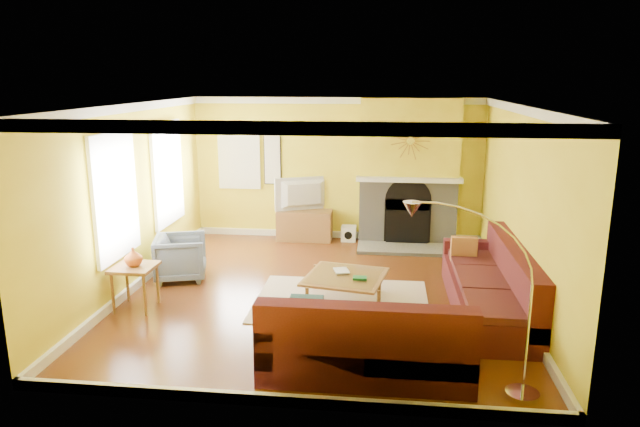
# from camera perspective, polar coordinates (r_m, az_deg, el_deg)

# --- Properties ---
(floor) EXTENTS (5.50, 6.00, 0.02)m
(floor) POSITION_cam_1_polar(r_m,az_deg,el_deg) (8.40, -0.07, -7.98)
(floor) COLOR brown
(floor) RESTS_ON ground
(ceiling) EXTENTS (5.50, 6.00, 0.02)m
(ceiling) POSITION_cam_1_polar(r_m,az_deg,el_deg) (7.83, -0.08, 10.90)
(ceiling) COLOR white
(ceiling) RESTS_ON ground
(wall_back) EXTENTS (5.50, 0.02, 2.70)m
(wall_back) POSITION_cam_1_polar(r_m,az_deg,el_deg) (10.95, 1.73, 4.47)
(wall_back) COLOR yellow
(wall_back) RESTS_ON ground
(wall_front) EXTENTS (5.50, 0.02, 2.70)m
(wall_front) POSITION_cam_1_polar(r_m,az_deg,el_deg) (5.13, -3.93, -6.03)
(wall_front) COLOR yellow
(wall_front) RESTS_ON ground
(wall_left) EXTENTS (0.02, 6.00, 2.70)m
(wall_left) POSITION_cam_1_polar(r_m,az_deg,el_deg) (8.75, -18.34, 1.50)
(wall_left) COLOR yellow
(wall_left) RESTS_ON ground
(wall_right) EXTENTS (0.02, 6.00, 2.70)m
(wall_right) POSITION_cam_1_polar(r_m,az_deg,el_deg) (8.17, 19.53, 0.59)
(wall_right) COLOR yellow
(wall_right) RESTS_ON ground
(baseboard) EXTENTS (5.50, 6.00, 0.12)m
(baseboard) POSITION_cam_1_polar(r_m,az_deg,el_deg) (8.37, -0.07, -7.53)
(baseboard) COLOR white
(baseboard) RESTS_ON floor
(crown_molding) EXTENTS (5.50, 6.00, 0.12)m
(crown_molding) POSITION_cam_1_polar(r_m,az_deg,el_deg) (7.83, -0.08, 10.39)
(crown_molding) COLOR white
(crown_molding) RESTS_ON ceiling
(window_left_near) EXTENTS (0.06, 1.22, 1.72)m
(window_left_near) POSITION_cam_1_polar(r_m,az_deg,el_deg) (9.88, -15.09, 3.92)
(window_left_near) COLOR white
(window_left_near) RESTS_ON wall_left
(window_left_far) EXTENTS (0.06, 1.22, 1.72)m
(window_left_far) POSITION_cam_1_polar(r_m,az_deg,el_deg) (8.18, -19.89, 1.65)
(window_left_far) COLOR white
(window_left_far) RESTS_ON wall_left
(window_back) EXTENTS (0.82, 0.06, 1.22)m
(window_back) POSITION_cam_1_polar(r_m,az_deg,el_deg) (11.19, -8.08, 5.57)
(window_back) COLOR white
(window_back) RESTS_ON wall_back
(wall_art) EXTENTS (0.34, 0.04, 1.14)m
(wall_art) POSITION_cam_1_polar(r_m,az_deg,el_deg) (11.05, -4.79, 5.82)
(wall_art) COLOR white
(wall_art) RESTS_ON wall_back
(fireplace) EXTENTS (1.80, 0.40, 2.70)m
(fireplace) POSITION_cam_1_polar(r_m,az_deg,el_deg) (10.72, 8.86, 4.12)
(fireplace) COLOR gray
(fireplace) RESTS_ON floor
(mantel) EXTENTS (1.92, 0.22, 0.08)m
(mantel) POSITION_cam_1_polar(r_m,az_deg,el_deg) (10.50, 8.89, 3.37)
(mantel) COLOR white
(mantel) RESTS_ON fireplace
(hearth) EXTENTS (1.80, 0.70, 0.06)m
(hearth) POSITION_cam_1_polar(r_m,az_deg,el_deg) (10.48, 8.72, -3.51)
(hearth) COLOR gray
(hearth) RESTS_ON floor
(sunburst) EXTENTS (0.70, 0.04, 0.70)m
(sunburst) POSITION_cam_1_polar(r_m,az_deg,el_deg) (10.41, 9.03, 7.18)
(sunburst) COLOR olive
(sunburst) RESTS_ON fireplace
(rug) EXTENTS (2.40, 1.80, 0.02)m
(rug) POSITION_cam_1_polar(r_m,az_deg,el_deg) (8.09, 2.17, -8.73)
(rug) COLOR beige
(rug) RESTS_ON floor
(sectional_sofa) EXTENTS (3.10, 3.70, 0.90)m
(sectional_sofa) POSITION_cam_1_polar(r_m,az_deg,el_deg) (7.40, 8.51, -7.35)
(sectional_sofa) COLOR #521A1E
(sectional_sofa) RESTS_ON floor
(coffee_table) EXTENTS (1.22, 1.22, 0.41)m
(coffee_table) POSITION_cam_1_polar(r_m,az_deg,el_deg) (7.96, 2.52, -7.56)
(coffee_table) COLOR white
(coffee_table) RESTS_ON floor
(media_console) EXTENTS (1.04, 0.47, 0.57)m
(media_console) POSITION_cam_1_polar(r_m,az_deg,el_deg) (10.98, -1.55, -1.17)
(media_console) COLOR brown
(media_console) RESTS_ON floor
(tv) EXTENTS (1.06, 0.59, 0.64)m
(tv) POSITION_cam_1_polar(r_m,az_deg,el_deg) (10.84, -1.57, 1.92)
(tv) COLOR black
(tv) RESTS_ON media_console
(subwoofer) EXTENTS (0.28, 0.28, 0.28)m
(subwoofer) POSITION_cam_1_polar(r_m,az_deg,el_deg) (10.96, 2.88, -2.00)
(subwoofer) COLOR white
(subwoofer) RESTS_ON floor
(armchair) EXTENTS (0.93, 0.92, 0.69)m
(armchair) POSITION_cam_1_polar(r_m,az_deg,el_deg) (9.10, -13.75, -4.28)
(armchair) COLOR slate
(armchair) RESTS_ON floor
(side_table) EXTENTS (0.56, 0.56, 0.60)m
(side_table) POSITION_cam_1_polar(r_m,az_deg,el_deg) (8.14, -17.95, -7.02)
(side_table) COLOR brown
(side_table) RESTS_ON floor
(vase) EXTENTS (0.25, 0.25, 0.25)m
(vase) POSITION_cam_1_polar(r_m,az_deg,el_deg) (8.01, -18.17, -4.14)
(vase) COLOR #C9591F
(vase) RESTS_ON side_table
(book) EXTENTS (0.26, 0.31, 0.03)m
(book) POSITION_cam_1_polar(r_m,az_deg,el_deg) (8.00, 1.47, -5.79)
(book) COLOR white
(book) RESTS_ON coffee_table
(arc_lamp) EXTENTS (1.25, 0.36, 1.93)m
(arc_lamp) POSITION_cam_1_polar(r_m,az_deg,el_deg) (5.69, 15.11, -8.63)
(arc_lamp) COLOR silver
(arc_lamp) RESTS_ON floor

